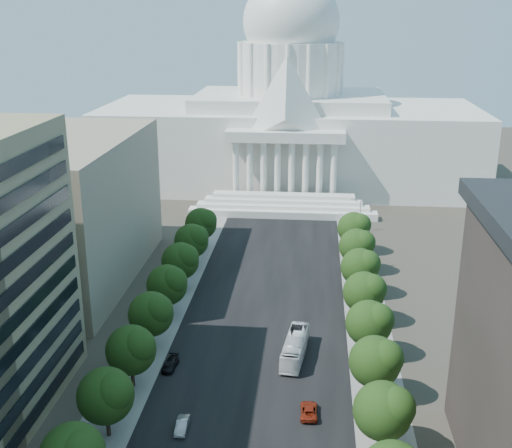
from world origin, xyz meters
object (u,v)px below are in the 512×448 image
(car_silver, at_px, (182,425))
(car_dark_b, at_px, (170,364))
(car_red, at_px, (309,411))
(city_bus, at_px, (295,347))

(car_silver, relative_size, car_dark_b, 0.90)
(car_red, bearing_deg, car_silver, 15.22)
(car_dark_b, bearing_deg, car_silver, -67.41)
(car_silver, height_order, car_red, car_silver)
(car_silver, bearing_deg, city_bus, 53.67)
(car_dark_b, relative_size, city_bus, 0.37)
(car_silver, distance_m, city_bus, 25.40)
(car_dark_b, xyz_separation_m, city_bus, (19.67, 5.24, 1.12))
(car_red, xyz_separation_m, car_dark_b, (-22.21, 10.52, -0.01))
(car_red, height_order, city_bus, city_bus)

